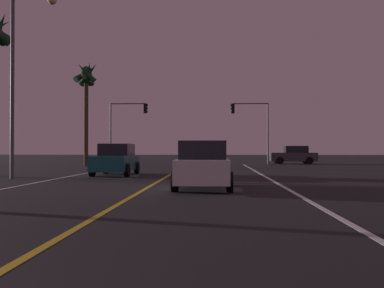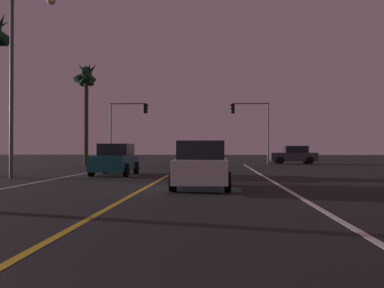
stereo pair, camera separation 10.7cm
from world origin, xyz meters
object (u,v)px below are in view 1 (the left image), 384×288
car_lead_same_lane (203,166)px  palm_tree_left_far (86,82)px  street_lamp_left_mid (22,63)px  traffic_light_near_right (250,119)px  traffic_light_near_left (128,119)px  car_oncoming (116,160)px  car_crossing_side (294,155)px

car_lead_same_lane → palm_tree_left_far: bearing=28.0°
street_lamp_left_mid → palm_tree_left_far: size_ratio=1.00×
traffic_light_near_right → traffic_light_near_left: traffic_light_near_left is taller
car_oncoming → palm_tree_left_far: palm_tree_left_far is taller
traffic_light_near_right → palm_tree_left_far: 14.83m
traffic_light_near_left → street_lamp_left_mid: street_lamp_left_mid is taller
car_oncoming → street_lamp_left_mid: (-3.75, -3.23, 4.64)m
car_crossing_side → street_lamp_left_mid: size_ratio=0.49×
car_oncoming → traffic_light_near_right: (8.56, 16.28, 3.37)m
car_oncoming → traffic_light_near_left: (-2.72, 16.28, 3.41)m
traffic_light_near_right → street_lamp_left_mid: 23.10m
car_lead_same_lane → street_lamp_left_mid: size_ratio=0.49×
car_crossing_side → traffic_light_near_left: size_ratio=0.76×
traffic_light_near_right → street_lamp_left_mid: size_ratio=0.65×
car_lead_same_lane → traffic_light_near_right: traffic_light_near_right is taller
palm_tree_left_far → car_lead_same_lane: bearing=-62.0°
car_crossing_side → car_oncoming: bearing=54.2°
car_oncoming → street_lamp_left_mid: bearing=-49.3°
car_oncoming → traffic_light_near_right: size_ratio=0.76×
car_lead_same_lane → traffic_light_near_right: 24.30m
traffic_light_near_left → traffic_light_near_right: bearing=0.0°
car_lead_same_lane → traffic_light_near_left: (-7.67, 23.79, 3.41)m
traffic_light_near_right → street_lamp_left_mid: bearing=57.7°
street_lamp_left_mid → palm_tree_left_far: street_lamp_left_mid is taller
traffic_light_near_right → car_oncoming: bearing=62.3°
car_crossing_side → traffic_light_near_right: (-4.22, -1.47, 3.37)m
traffic_light_near_left → street_lamp_left_mid: size_ratio=0.65×
car_crossing_side → street_lamp_left_mid: bearing=51.8°
car_lead_same_lane → traffic_light_near_right: bearing=-8.6°
car_crossing_side → street_lamp_left_mid: street_lamp_left_mid is taller
car_crossing_side → traffic_light_near_left: 15.94m
car_crossing_side → traffic_light_near_right: bearing=19.2°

